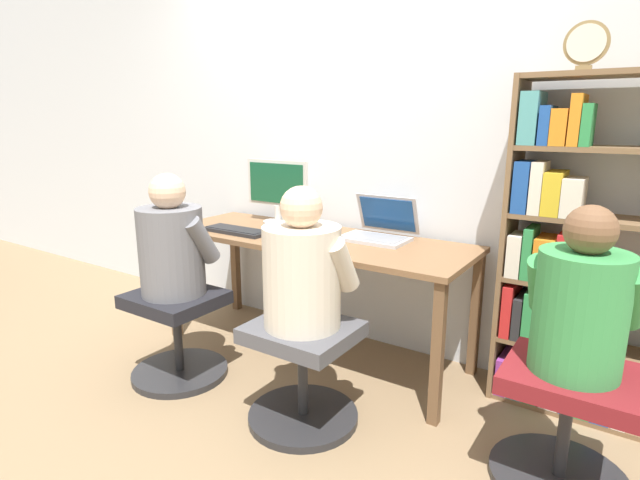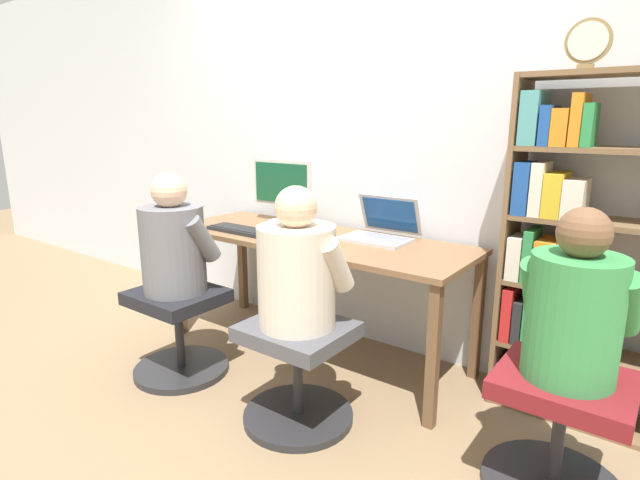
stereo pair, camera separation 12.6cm
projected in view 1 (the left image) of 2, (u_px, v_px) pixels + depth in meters
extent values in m
plane|color=#846B4C|center=(280.00, 374.00, 2.81)|extent=(14.00, 14.00, 0.00)
cube|color=silver|center=(348.00, 136.00, 3.09)|extent=(10.00, 0.05, 2.60)
cube|color=brown|center=(312.00, 239.00, 2.91)|extent=(1.87, 0.66, 0.03)
cube|color=brown|center=(174.00, 285.00, 3.24)|extent=(0.05, 0.05, 0.70)
cube|color=brown|center=(437.00, 354.00, 2.28)|extent=(0.05, 0.05, 0.70)
cube|color=brown|center=(236.00, 264.00, 3.71)|extent=(0.05, 0.05, 0.70)
cube|color=brown|center=(476.00, 314.00, 2.74)|extent=(0.05, 0.05, 0.70)
cylinder|color=beige|center=(278.00, 222.00, 3.28)|extent=(0.19, 0.19, 0.01)
cylinder|color=beige|center=(278.00, 213.00, 3.27)|extent=(0.04, 0.04, 0.10)
cube|color=beige|center=(277.00, 183.00, 3.22)|extent=(0.48, 0.02, 0.30)
cube|color=#144C2D|center=(276.00, 183.00, 3.21)|extent=(0.43, 0.01, 0.25)
cube|color=#B7B7BC|center=(374.00, 239.00, 2.80)|extent=(0.38, 0.24, 0.02)
cube|color=gray|center=(374.00, 237.00, 2.79)|extent=(0.33, 0.18, 0.00)
cube|color=#B7B7BC|center=(388.00, 214.00, 2.90)|extent=(0.38, 0.09, 0.22)
cube|color=#19478C|center=(387.00, 214.00, 2.89)|extent=(0.33, 0.08, 0.19)
cube|color=#232326|center=(236.00, 231.00, 3.00)|extent=(0.42, 0.15, 0.02)
cube|color=black|center=(236.00, 229.00, 3.00)|extent=(0.39, 0.12, 0.00)
ellipsoid|color=silver|center=(269.00, 236.00, 2.83)|extent=(0.06, 0.10, 0.04)
cylinder|color=#262628|center=(180.00, 372.00, 2.80)|extent=(0.52, 0.52, 0.04)
cylinder|color=#262628|center=(178.00, 338.00, 2.75)|extent=(0.05, 0.05, 0.38)
cube|color=black|center=(175.00, 299.00, 2.70)|extent=(0.47, 0.42, 0.07)
cylinder|color=#262628|center=(303.00, 416.00, 2.38)|extent=(0.52, 0.52, 0.04)
cylinder|color=#262628|center=(303.00, 377.00, 2.33)|extent=(0.05, 0.05, 0.38)
cube|color=#4C4C51|center=(302.00, 332.00, 2.28)|extent=(0.47, 0.42, 0.07)
cylinder|color=slate|center=(172.00, 251.00, 2.63)|extent=(0.34, 0.34, 0.47)
sphere|color=beige|center=(167.00, 191.00, 2.56)|extent=(0.19, 0.19, 0.19)
cylinder|color=slate|center=(161.00, 233.00, 2.76)|extent=(0.09, 0.22, 0.27)
cylinder|color=slate|center=(202.00, 240.00, 2.59)|extent=(0.09, 0.22, 0.27)
cylinder|color=beige|center=(302.00, 277.00, 2.22)|extent=(0.35, 0.35, 0.46)
sphere|color=beige|center=(301.00, 207.00, 2.15)|extent=(0.19, 0.19, 0.19)
cylinder|color=beige|center=(281.00, 254.00, 2.35)|extent=(0.10, 0.22, 0.27)
cylinder|color=beige|center=(342.00, 265.00, 2.17)|extent=(0.10, 0.22, 0.27)
cube|color=brown|center=(508.00, 242.00, 2.49)|extent=(0.02, 0.28, 1.60)
cube|color=brown|center=(573.00, 406.00, 2.48)|extent=(0.73, 0.27, 0.02)
cube|color=brown|center=(581.00, 348.00, 2.40)|extent=(0.73, 0.27, 0.02)
cube|color=brown|center=(589.00, 286.00, 2.33)|extent=(0.73, 0.27, 0.02)
cube|color=brown|center=(598.00, 220.00, 2.25)|extent=(0.73, 0.27, 0.02)
cube|color=brown|center=(607.00, 149.00, 2.18)|extent=(0.73, 0.27, 0.02)
cube|color=brown|center=(617.00, 73.00, 2.11)|extent=(0.73, 0.27, 0.02)
cube|color=#8C338C|center=(506.00, 370.00, 2.61)|extent=(0.06, 0.23, 0.19)
cube|color=teal|center=(520.00, 371.00, 2.57)|extent=(0.07, 0.22, 0.22)
cube|color=#2D8C47|center=(533.00, 381.00, 2.51)|extent=(0.07, 0.16, 0.19)
cube|color=silver|center=(552.00, 385.00, 2.48)|extent=(0.08, 0.20, 0.18)
cube|color=#1E4C9E|center=(569.00, 387.00, 2.45)|extent=(0.05, 0.23, 0.18)
cube|color=#2D8C47|center=(584.00, 389.00, 2.38)|extent=(0.07, 0.15, 0.24)
cube|color=#1E4C9E|center=(604.00, 392.00, 2.35)|extent=(0.08, 0.20, 0.25)
cube|color=silver|center=(621.00, 405.00, 2.31)|extent=(0.06, 0.18, 0.16)
cube|color=red|center=(511.00, 307.00, 2.53)|extent=(0.05, 0.23, 0.27)
cube|color=#262628|center=(521.00, 314.00, 2.51)|extent=(0.04, 0.23, 0.21)
cube|color=#2D8C47|center=(533.00, 315.00, 2.44)|extent=(0.08, 0.16, 0.25)
cube|color=#8C338C|center=(549.00, 318.00, 2.43)|extent=(0.05, 0.21, 0.23)
cube|color=teal|center=(561.00, 320.00, 2.39)|extent=(0.06, 0.19, 0.24)
cube|color=#262628|center=(578.00, 330.00, 2.37)|extent=(0.08, 0.22, 0.17)
cube|color=silver|center=(516.00, 254.00, 2.43)|extent=(0.06, 0.16, 0.21)
cube|color=#2D8C47|center=(530.00, 252.00, 2.40)|extent=(0.04, 0.18, 0.25)
cube|color=orange|center=(546.00, 258.00, 2.37)|extent=(0.09, 0.19, 0.21)
cube|color=red|center=(565.00, 256.00, 2.34)|extent=(0.05, 0.22, 0.24)
cube|color=#1E4C9E|center=(524.00, 186.00, 2.35)|extent=(0.07, 0.17, 0.24)
cube|color=silver|center=(539.00, 187.00, 2.32)|extent=(0.05, 0.18, 0.24)
cube|color=gold|center=(555.00, 193.00, 2.31)|extent=(0.08, 0.23, 0.20)
cube|color=silver|center=(574.00, 197.00, 2.26)|extent=(0.09, 0.19, 0.17)
cube|color=teal|center=(532.00, 118.00, 2.30)|extent=(0.08, 0.21, 0.24)
cube|color=#1E4C9E|center=(548.00, 125.00, 2.26)|extent=(0.04, 0.20, 0.17)
cube|color=orange|center=(562.00, 127.00, 2.24)|extent=(0.07, 0.23, 0.16)
cube|color=orange|center=(578.00, 120.00, 2.20)|extent=(0.04, 0.21, 0.22)
cube|color=#2D8C47|center=(588.00, 125.00, 2.16)|extent=(0.04, 0.16, 0.18)
cube|color=olive|center=(584.00, 68.00, 2.10)|extent=(0.06, 0.03, 0.02)
cylinder|color=olive|center=(587.00, 43.00, 2.08)|extent=(0.18, 0.02, 0.18)
cylinder|color=silver|center=(586.00, 43.00, 2.07)|extent=(0.15, 0.00, 0.15)
cylinder|color=#262628|center=(558.00, 478.00, 1.97)|extent=(0.52, 0.52, 0.04)
cylinder|color=#262628|center=(564.00, 432.00, 1.92)|extent=(0.05, 0.05, 0.38)
cube|color=maroon|center=(571.00, 379.00, 1.87)|extent=(0.47, 0.42, 0.07)
cylinder|color=#388C47|center=(580.00, 313.00, 1.81)|extent=(0.32, 0.32, 0.46)
sphere|color=brown|center=(591.00, 230.00, 1.74)|extent=(0.18, 0.18, 0.18)
cylinder|color=#388C47|center=(541.00, 283.00, 1.93)|extent=(0.09, 0.21, 0.26)
cylinder|color=#388C47|center=(632.00, 299.00, 1.76)|extent=(0.09, 0.21, 0.26)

